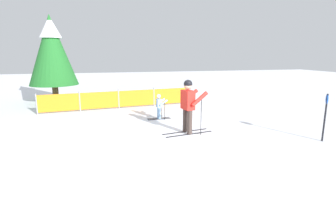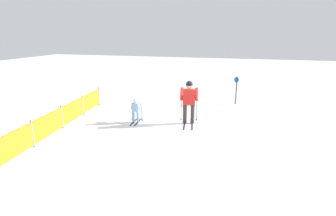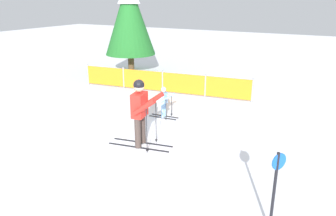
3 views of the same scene
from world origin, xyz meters
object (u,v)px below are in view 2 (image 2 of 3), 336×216
object	(u,v)px
safety_fence	(62,117)
skier_child	(136,109)
skier_adult	(189,98)
trail_marker	(236,87)

from	to	relation	value
safety_fence	skier_child	bearing A→B (deg)	-59.60
skier_adult	skier_child	bearing A→B (deg)	93.36
skier_child	trail_marker	bearing A→B (deg)	-47.12
skier_adult	trail_marker	bearing A→B (deg)	-35.64
safety_fence	trail_marker	distance (m)	8.51
skier_adult	skier_child	distance (m)	2.25
skier_child	trail_marker	world-z (taller)	trail_marker
trail_marker	safety_fence	bearing A→B (deg)	131.50
skier_adult	safety_fence	xyz separation A→B (m)	(-1.96, 4.61, -0.60)
safety_fence	trail_marker	bearing A→B (deg)	-48.50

